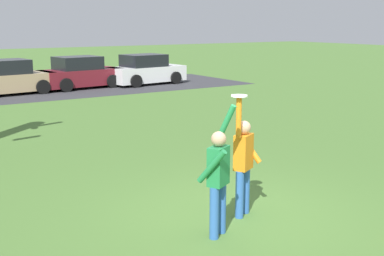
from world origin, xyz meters
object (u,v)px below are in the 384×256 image
(parked_car_maroon, at_px, (80,74))
(parked_car_white, at_px, (146,71))
(person_catcher, at_px, (243,160))
(frisbee_disc, at_px, (239,96))
(parked_car_tan, at_px, (7,79))
(person_defender, at_px, (218,175))

(parked_car_maroon, bearing_deg, parked_car_white, -11.68)
(person_catcher, height_order, parked_car_white, person_catcher)
(person_catcher, relative_size, parked_car_maroon, 0.49)
(frisbee_disc, xyz_separation_m, parked_car_white, (7.79, 17.73, -1.37))
(person_catcher, xyz_separation_m, parked_car_tan, (0.40, 17.62, -0.25))
(person_defender, height_order, parked_car_maroon, person_defender)
(frisbee_disc, distance_m, parked_car_maroon, 18.60)
(person_defender, bearing_deg, frisbee_disc, 0.00)
(frisbee_disc, distance_m, parked_car_white, 19.41)
(person_catcher, distance_m, person_defender, 0.96)
(parked_car_tan, xyz_separation_m, parked_car_maroon, (3.65, 0.34, 0.00))
(parked_car_tan, relative_size, parked_car_white, 1.00)
(person_defender, distance_m, parked_car_white, 19.95)
(person_catcher, bearing_deg, frisbee_disc, -0.00)
(parked_car_tan, relative_size, parked_car_maroon, 1.00)
(parked_car_maroon, height_order, parked_car_white, same)
(person_defender, bearing_deg, parked_car_maroon, 47.09)
(parked_car_maroon, bearing_deg, person_defender, -111.25)
(parked_car_maroon, bearing_deg, person_catcher, -109.06)
(parked_car_white, bearing_deg, parked_car_maroon, 168.32)
(parked_car_white, bearing_deg, person_catcher, -119.65)
(person_catcher, distance_m, parked_car_white, 19.19)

